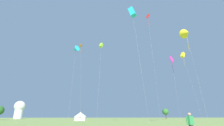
{
  "coord_description": "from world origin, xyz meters",
  "views": [
    {
      "loc": [
        -4.09,
        -4.08,
        1.47
      ],
      "look_at": [
        0.0,
        32.0,
        13.95
      ],
      "focal_mm": 24.98,
      "sensor_mm": 36.0,
      "label": 1
    }
  ],
  "objects": [
    {
      "name": "festival_tent_center",
      "position": [
        -8.77,
        56.01,
        1.63
      ],
      "size": [
        4.52,
        4.52,
        2.94
      ],
      "color": "white",
      "rests_on": "ground"
    },
    {
      "name": "kite_magenta_diamond",
      "position": [
        19.79,
        39.5,
        18.17
      ],
      "size": [
        2.09,
        1.7,
        19.83
      ],
      "color": "#E02DA3",
      "rests_on": "ground"
    },
    {
      "name": "kite_orange_parafoil",
      "position": [
        -9.67,
        49.82,
        26.46
      ],
      "size": [
        2.29,
        2.6,
        26.99
      ],
      "color": "orange",
      "rests_on": "ground"
    },
    {
      "name": "kite_cyan_box",
      "position": [
        5.55,
        31.25,
        28.83
      ],
      "size": [
        3.2,
        3.13,
        30.34
      ],
      "color": "#1EB7CC",
      "rests_on": "ground"
    },
    {
      "name": "kite_cyan_delta",
      "position": [
        -10.33,
        41.4,
        21.24
      ],
      "size": [
        2.7,
        3.41,
        22.36
      ],
      "color": "#1EB7CC",
      "rests_on": "ground"
    },
    {
      "name": "kite_yellow_delta",
      "position": [
        19.4,
        29.65,
        22.25
      ],
      "size": [
        2.54,
        2.8,
        23.78
      ],
      "color": "yellow",
      "rests_on": "ground"
    },
    {
      "name": "kite_red_diamond",
      "position": [
        14.81,
        43.38,
        35.98
      ],
      "size": [
        1.41,
        2.11,
        38.11
      ],
      "color": "red",
      "rests_on": "ground"
    },
    {
      "name": "kite_yellow_box",
      "position": [
        27.63,
        45.55,
        22.69
      ],
      "size": [
        2.66,
        3.25,
        23.86
      ],
      "color": "yellow",
      "rests_on": "ground"
    },
    {
      "name": "tree_distant_right",
      "position": [
        37.14,
        85.86,
        4.02
      ],
      "size": [
        3.54,
        3.54,
        5.82
      ],
      "color": "brown",
      "rests_on": "ground"
    },
    {
      "name": "person_spectator",
      "position": [
        2.79,
        7.05,
        0.85
      ],
      "size": [
        0.57,
        0.34,
        1.73
      ],
      "color": "#2D2D33",
      "rests_on": "ground"
    },
    {
      "name": "kite_lime_box",
      "position": [
        -2.52,
        39.05,
        21.9
      ],
      "size": [
        1.43,
        1.85,
        22.8
      ],
      "color": "#99DB2D",
      "rests_on": "ground"
    },
    {
      "name": "observatory_dome",
      "position": [
        -50.55,
        103.5,
        6.01
      ],
      "size": [
        6.4,
        6.4,
        10.8
      ],
      "color": "white",
      "rests_on": "ground"
    }
  ]
}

